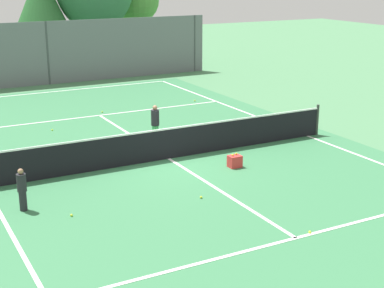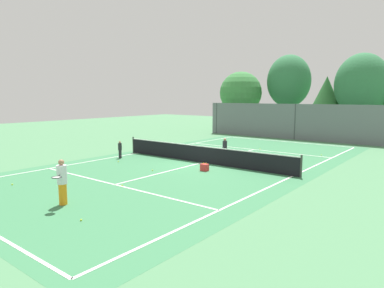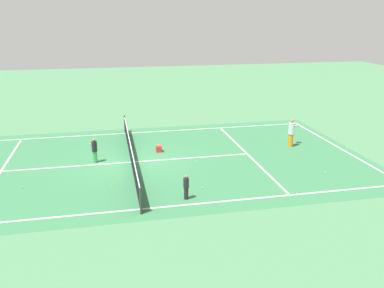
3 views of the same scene
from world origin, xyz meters
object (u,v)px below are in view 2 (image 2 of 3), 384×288
object	(u,v)px
tennis_ball_3	(153,170)
tennis_ball_9	(81,220)
player_1	(120,149)
tennis_ball_10	(177,155)
tennis_ball_1	(217,148)
tennis_ball_4	(122,185)
tennis_ball_0	(276,164)
tennis_ball_5	(284,165)
tennis_ball_6	(321,155)
tennis_ball_8	(260,149)
tennis_ball_7	(12,184)
ball_crate	(205,167)
player_0	(225,148)
player_2	(62,182)
tennis_ball_2	(118,162)

from	to	relation	value
tennis_ball_3	tennis_ball_9	size ratio (longest dim) A/B	1.00
player_1	tennis_ball_10	bearing A→B (deg)	54.89
tennis_ball_1	tennis_ball_4	size ratio (longest dim) A/B	1.00
tennis_ball_10	tennis_ball_3	bearing A→B (deg)	-64.04
tennis_ball_0	tennis_ball_5	size ratio (longest dim) A/B	1.00
tennis_ball_6	player_1	bearing A→B (deg)	-137.28
player_1	tennis_ball_8	world-z (taller)	player_1
tennis_ball_0	tennis_ball_7	size ratio (longest dim) A/B	1.00
tennis_ball_1	player_1	bearing A→B (deg)	-110.51
ball_crate	tennis_ball_1	xyz separation A→B (m)	(-3.73, 6.65, -0.15)
tennis_ball_10	tennis_ball_5	bearing A→B (deg)	9.67
player_0	tennis_ball_8	distance (m)	5.03
player_2	tennis_ball_6	bearing A→B (deg)	76.45
tennis_ball_10	tennis_ball_1	bearing A→B (deg)	82.73
tennis_ball_2	tennis_ball_9	world-z (taller)	same
tennis_ball_5	tennis_ball_2	bearing A→B (deg)	-147.92
player_1	tennis_ball_6	bearing A→B (deg)	42.72
tennis_ball_0	tennis_ball_1	bearing A→B (deg)	154.94
tennis_ball_3	tennis_ball_4	bearing A→B (deg)	-69.15
tennis_ball_5	tennis_ball_0	bearing A→B (deg)	177.40
tennis_ball_1	tennis_ball_8	bearing A→B (deg)	35.08
tennis_ball_4	tennis_ball_10	bearing A→B (deg)	113.94
player_0	tennis_ball_2	size ratio (longest dim) A/B	19.81
player_2	tennis_ball_10	bearing A→B (deg)	109.17
player_0	player_1	size ratio (longest dim) A/B	1.20
tennis_ball_4	tennis_ball_7	bearing A→B (deg)	-143.60
player_0	tennis_ball_8	bearing A→B (deg)	91.50
tennis_ball_8	tennis_ball_9	world-z (taller)	same
player_1	tennis_ball_8	bearing A→B (deg)	59.41
tennis_ball_1	tennis_ball_9	bearing A→B (deg)	-71.41
tennis_ball_1	tennis_ball_5	bearing A→B (deg)	-23.51
tennis_ball_0	tennis_ball_5	bearing A→B (deg)	-2.60
tennis_ball_2	tennis_ball_3	distance (m)	3.34
tennis_ball_3	tennis_ball_5	size ratio (longest dim) A/B	1.00
tennis_ball_0	tennis_ball_10	distance (m)	6.57
player_0	tennis_ball_5	world-z (taller)	player_0
player_1	tennis_ball_6	distance (m)	13.10
tennis_ball_0	tennis_ball_9	xyz separation A→B (m)	(-0.94, -12.11, 0.00)
tennis_ball_0	tennis_ball_4	size ratio (longest dim) A/B	1.00
tennis_ball_6	player_0	bearing A→B (deg)	-130.17
player_0	tennis_ball_0	bearing A→B (deg)	6.89
player_1	tennis_ball_6	xyz separation A→B (m)	(9.61, 8.88, -0.52)
tennis_ball_2	tennis_ball_7	world-z (taller)	same
player_2	tennis_ball_6	size ratio (longest dim) A/B	24.94
player_1	tennis_ball_10	world-z (taller)	player_1
tennis_ball_0	tennis_ball_10	xyz separation A→B (m)	(-6.46, -1.21, 0.00)
player_0	tennis_ball_10	size ratio (longest dim) A/B	19.81
tennis_ball_3	player_1	bearing A→B (deg)	161.85
player_1	ball_crate	world-z (taller)	player_1
tennis_ball_2	tennis_ball_7	bearing A→B (deg)	-85.05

